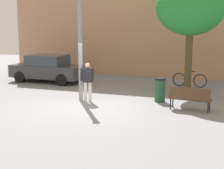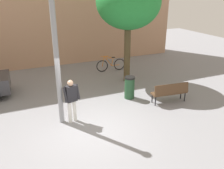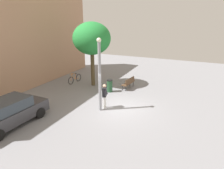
{
  "view_description": "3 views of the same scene",
  "coord_description": "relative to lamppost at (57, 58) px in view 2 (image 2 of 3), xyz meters",
  "views": [
    {
      "loc": [
        5.39,
        -12.36,
        3.36
      ],
      "look_at": [
        0.69,
        0.81,
        0.82
      ],
      "focal_mm": 54.97,
      "sensor_mm": 36.0,
      "label": 1
    },
    {
      "loc": [
        -2.2,
        -6.99,
        4.68
      ],
      "look_at": [
        1.21,
        0.89,
        1.23
      ],
      "focal_mm": 38.29,
      "sensor_mm": 36.0,
      "label": 2
    },
    {
      "loc": [
        -11.06,
        -4.58,
        5.72
      ],
      "look_at": [
        1.32,
        1.11,
        1.09
      ],
      "focal_mm": 31.47,
      "sensor_mm": 36.0,
      "label": 3
    }
  ],
  "objects": [
    {
      "name": "park_bench",
      "position": [
        4.69,
        -0.26,
        -1.95
      ],
      "size": [
        1.64,
        0.64,
        0.92
      ],
      "color": "#513823",
      "rests_on": "ground_plane"
    },
    {
      "name": "ground_plane",
      "position": [
        0.81,
        -0.98,
        -2.49
      ],
      "size": [
        36.0,
        36.0,
        0.0
      ],
      "primitive_type": "plane",
      "color": "gray"
    },
    {
      "name": "bicycle_orange",
      "position": [
        4.06,
        4.83,
        -2.11
      ],
      "size": [
        1.81,
        0.2,
        0.97
      ],
      "color": "black",
      "rests_on": "ground_plane"
    },
    {
      "name": "trash_bin",
      "position": [
        3.31,
        0.89,
        -1.97
      ],
      "size": [
        0.48,
        0.48,
        1.03
      ],
      "color": "#234C2D",
      "rests_on": "ground_plane"
    },
    {
      "name": "plaza_tree",
      "position": [
        4.2,
        2.95,
        1.58
      ],
      "size": [
        3.18,
        3.18,
        5.46
      ],
      "color": "#4E4128",
      "rests_on": "ground_plane"
    },
    {
      "name": "lamppost",
      "position": [
        0.0,
        0.0,
        0.0
      ],
      "size": [
        0.28,
        0.28,
        4.64
      ],
      "color": "gray",
      "rests_on": "ground_plane"
    },
    {
      "name": "person_by_lamppost",
      "position": [
        0.38,
        -0.13,
        -1.53
      ],
      "size": [
        0.63,
        0.38,
        1.67
      ],
      "color": "white",
      "rests_on": "ground_plane"
    }
  ]
}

